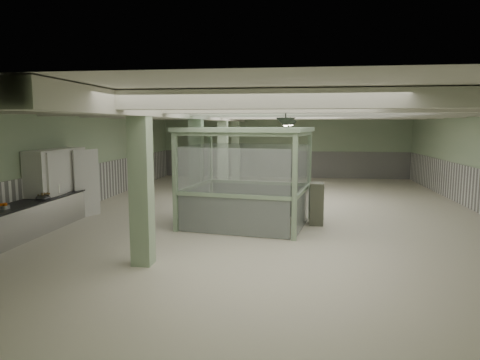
# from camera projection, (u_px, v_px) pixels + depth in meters

# --- Properties ---
(floor) EXTENTS (20.00, 20.00, 0.00)m
(floor) POSITION_uv_depth(u_px,v_px,m) (274.00, 212.00, 14.84)
(floor) COLOR silver
(floor) RESTS_ON ground
(ceiling) EXTENTS (14.00, 20.00, 0.02)m
(ceiling) POSITION_uv_depth(u_px,v_px,m) (275.00, 107.00, 14.38)
(ceiling) COLOR silver
(ceiling) RESTS_ON wall_back
(wall_back) EXTENTS (14.00, 0.02, 3.60)m
(wall_back) POSITION_uv_depth(u_px,v_px,m) (284.00, 146.00, 24.44)
(wall_back) COLOR #A4B994
(wall_back) RESTS_ON floor
(wall_front) EXTENTS (14.00, 0.02, 3.60)m
(wall_front) POSITION_uv_depth(u_px,v_px,m) (226.00, 233.00, 4.78)
(wall_front) COLOR #A4B994
(wall_front) RESTS_ON floor
(wall_left) EXTENTS (0.02, 20.00, 3.60)m
(wall_left) POSITION_uv_depth(u_px,v_px,m) (82.00, 158.00, 15.54)
(wall_left) COLOR #A4B994
(wall_left) RESTS_ON floor
(wainscot_left) EXTENTS (0.05, 19.90, 1.50)m
(wainscot_left) POSITION_uv_depth(u_px,v_px,m) (84.00, 187.00, 15.67)
(wainscot_left) COLOR silver
(wainscot_left) RESTS_ON floor
(wainscot_back) EXTENTS (13.90, 0.05, 1.50)m
(wainscot_back) POSITION_uv_depth(u_px,v_px,m) (284.00, 164.00, 24.55)
(wainscot_back) COLOR silver
(wainscot_back) RESTS_ON floor
(girder) EXTENTS (0.45, 19.90, 0.40)m
(girder) POSITION_uv_depth(u_px,v_px,m) (203.00, 114.00, 14.74)
(girder) COLOR beige
(girder) RESTS_ON ceiling
(beam_a) EXTENTS (13.90, 0.35, 0.32)m
(beam_a) POSITION_uv_depth(u_px,v_px,m) (251.00, 99.00, 7.03)
(beam_a) COLOR beige
(beam_a) RESTS_ON ceiling
(beam_b) EXTENTS (13.90, 0.35, 0.32)m
(beam_b) POSITION_uv_depth(u_px,v_px,m) (263.00, 106.00, 9.49)
(beam_b) COLOR beige
(beam_b) RESTS_ON ceiling
(beam_c) EXTENTS (13.90, 0.35, 0.32)m
(beam_c) POSITION_uv_depth(u_px,v_px,m) (270.00, 110.00, 11.95)
(beam_c) COLOR beige
(beam_c) RESTS_ON ceiling
(beam_d) EXTENTS (13.90, 0.35, 0.32)m
(beam_d) POSITION_uv_depth(u_px,v_px,m) (275.00, 112.00, 14.40)
(beam_d) COLOR beige
(beam_d) RESTS_ON ceiling
(beam_e) EXTENTS (13.90, 0.35, 0.32)m
(beam_e) POSITION_uv_depth(u_px,v_px,m) (278.00, 114.00, 16.86)
(beam_e) COLOR beige
(beam_e) RESTS_ON ceiling
(beam_f) EXTENTS (13.90, 0.35, 0.32)m
(beam_f) POSITION_uv_depth(u_px,v_px,m) (281.00, 116.00, 19.32)
(beam_f) COLOR beige
(beam_f) RESTS_ON ceiling
(beam_g) EXTENTS (13.90, 0.35, 0.32)m
(beam_g) POSITION_uv_depth(u_px,v_px,m) (283.00, 117.00, 21.78)
(beam_g) COLOR beige
(beam_g) RESTS_ON ceiling
(column_a) EXTENTS (0.42, 0.42, 3.60)m
(column_a) POSITION_uv_depth(u_px,v_px,m) (141.00, 182.00, 9.05)
(column_a) COLOR #9EB995
(column_a) RESTS_ON floor
(column_b) EXTENTS (0.42, 0.42, 3.60)m
(column_b) POSITION_uv_depth(u_px,v_px,m) (196.00, 162.00, 13.96)
(column_b) COLOR #9EB995
(column_b) RESTS_ON floor
(column_c) EXTENTS (0.42, 0.42, 3.60)m
(column_c) POSITION_uv_depth(u_px,v_px,m) (223.00, 152.00, 18.88)
(column_c) COLOR #9EB995
(column_c) RESTS_ON floor
(column_d) EXTENTS (0.42, 0.42, 3.60)m
(column_d) POSITION_uv_depth(u_px,v_px,m) (236.00, 147.00, 22.81)
(column_d) COLOR #9EB995
(column_d) RESTS_ON floor
(pendant_front) EXTENTS (0.44, 0.44, 0.22)m
(pendant_front) POSITION_uv_depth(u_px,v_px,m) (286.00, 123.00, 9.47)
(pendant_front) COLOR #29372B
(pendant_front) RESTS_ON ceiling
(pendant_mid) EXTENTS (0.44, 0.44, 0.22)m
(pendant_mid) POSITION_uv_depth(u_px,v_px,m) (290.00, 123.00, 14.88)
(pendant_mid) COLOR #29372B
(pendant_mid) RESTS_ON ceiling
(pendant_back) EXTENTS (0.44, 0.44, 0.22)m
(pendant_back) POSITION_uv_depth(u_px,v_px,m) (292.00, 124.00, 19.79)
(pendant_back) COLOR #29372B
(pendant_back) RESTS_ON ceiling
(prep_counter) EXTENTS (0.94, 5.40, 0.91)m
(prep_counter) POSITION_uv_depth(u_px,v_px,m) (29.00, 218.00, 11.77)
(prep_counter) COLOR #AFAFB4
(prep_counter) RESTS_ON floor
(pitcher_near) EXTENTS (0.25, 0.27, 0.28)m
(pitcher_near) POSITION_uv_depth(u_px,v_px,m) (38.00, 194.00, 12.28)
(pitcher_near) COLOR #AFAFB4
(pitcher_near) RESTS_ON prep_counter
(pitcher_far) EXTENTS (0.27, 0.28, 0.29)m
(pitcher_far) POSITION_uv_depth(u_px,v_px,m) (61.00, 188.00, 13.35)
(pitcher_far) COLOR #AFAFB4
(pitcher_far) RESTS_ON prep_counter
(veg_colander) EXTENTS (0.50, 0.50, 0.18)m
(veg_colander) POSITION_uv_depth(u_px,v_px,m) (43.00, 196.00, 12.13)
(veg_colander) COLOR #3E3E43
(veg_colander) RESTS_ON prep_counter
(orange_bowl) EXTENTS (0.32, 0.32, 0.09)m
(orange_bowl) POSITION_uv_depth(u_px,v_px,m) (4.00, 208.00, 10.70)
(orange_bowl) COLOR #B2B2B7
(orange_bowl) RESTS_ON prep_counter
(walkin_cooler) EXTENTS (1.01, 2.53, 2.32)m
(walkin_cooler) POSITION_uv_depth(u_px,v_px,m) (58.00, 184.00, 13.34)
(walkin_cooler) COLOR white
(walkin_cooler) RESTS_ON floor
(guard_booth) EXTENTS (4.04, 3.58, 2.92)m
(guard_booth) POSITION_uv_depth(u_px,v_px,m) (247.00, 161.00, 12.73)
(guard_booth) COLOR #8CA785
(guard_booth) RESTS_ON floor
(filing_cabinet) EXTENTS (0.41, 0.59, 1.27)m
(filing_cabinet) POSITION_uv_depth(u_px,v_px,m) (316.00, 204.00, 12.92)
(filing_cabinet) COLOR #56584A
(filing_cabinet) RESTS_ON floor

